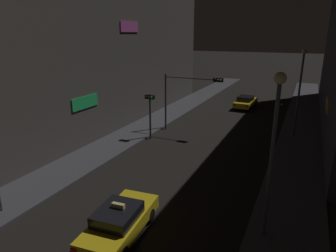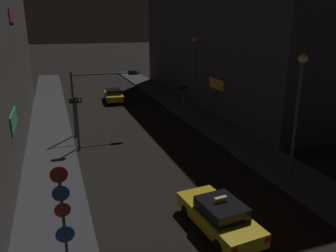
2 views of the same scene
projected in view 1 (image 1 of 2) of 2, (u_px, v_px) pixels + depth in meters
The scene contains 10 objects.
sidewalk_left at pixel (168, 114), 32.24m from camera, with size 3.27×58.20×0.17m, color #424247.
sidewalk_right at pixel (301, 130), 26.91m from camera, with size 3.27×58.20×0.17m, color #424247.
building_facade_left at pixel (99, 18), 27.32m from camera, with size 6.36×32.66×19.50m.
taxi at pixel (120, 221), 12.74m from camera, with size 2.21×4.60×1.62m.
far_car at pixel (246, 102), 35.17m from camera, with size 2.07×4.55×1.42m.
traffic_light_overhead at pixel (187, 91), 25.61m from camera, with size 5.21×0.42×5.05m.
traffic_light_left_kerb at pixel (150, 107), 24.18m from camera, with size 0.80×0.42×3.79m.
traffic_light_right_kerb at pixel (278, 112), 24.06m from camera, with size 0.80×0.42×3.28m.
street_lamp_near_block at pixel (274, 134), 11.53m from camera, with size 0.46×0.46×6.89m.
street_lamp_far_block at pixel (300, 86), 23.77m from camera, with size 0.38×0.38×7.12m.
Camera 1 is at (6.58, -1.17, 8.37)m, focal length 32.02 mm.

